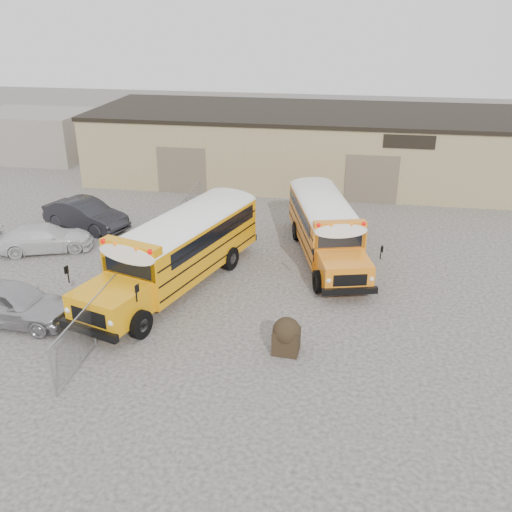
% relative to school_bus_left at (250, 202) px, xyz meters
% --- Properties ---
extents(ground, '(120.00, 120.00, 0.00)m').
position_rel_school_bus_left_xyz_m(ground, '(2.41, -8.62, -1.82)').
color(ground, '#353331').
rests_on(ground, ground).
extents(warehouse, '(30.20, 10.20, 4.67)m').
position_rel_school_bus_left_xyz_m(warehouse, '(2.41, 11.37, 0.56)').
color(warehouse, tan).
rests_on(warehouse, ground).
extents(chainlink_fence, '(0.07, 18.07, 1.81)m').
position_rel_school_bus_left_xyz_m(chainlink_fence, '(-3.59, -5.62, -0.92)').
color(chainlink_fence, gray).
rests_on(chainlink_fence, ground).
extents(distant_building_left, '(8.00, 6.00, 3.60)m').
position_rel_school_bus_left_xyz_m(distant_building_left, '(-19.59, 13.38, -0.02)').
color(distant_building_left, gray).
rests_on(distant_building_left, ground).
extents(school_bus_left, '(5.74, 11.01, 3.14)m').
position_rel_school_bus_left_xyz_m(school_bus_left, '(0.00, 0.00, 0.00)').
color(school_bus_left, orange).
rests_on(school_bus_left, ground).
extents(school_bus_right, '(4.66, 9.81, 2.79)m').
position_rel_school_bus_left_xyz_m(school_bus_right, '(2.63, 3.65, -0.20)').
color(school_bus_right, orange).
rests_on(school_bus_right, ground).
extents(tarp_bundle, '(1.00, 1.00, 1.36)m').
position_rel_school_bus_left_xyz_m(tarp_bundle, '(3.28, -10.86, -1.12)').
color(tarp_bundle, black).
rests_on(tarp_bundle, ground).
extents(car_silver, '(5.02, 2.22, 1.68)m').
position_rel_school_bus_left_xyz_m(car_silver, '(-7.41, -10.57, -0.98)').
color(car_silver, '#AEADB2').
rests_on(car_silver, ground).
extents(car_white, '(5.00, 3.46, 1.34)m').
position_rel_school_bus_left_xyz_m(car_white, '(-9.68, -3.85, -1.15)').
color(car_white, silver).
rests_on(car_white, ground).
extents(car_dark, '(5.22, 3.29, 1.62)m').
position_rel_school_bus_left_xyz_m(car_dark, '(-8.98, -0.68, -1.00)').
color(car_dark, black).
rests_on(car_dark, ground).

